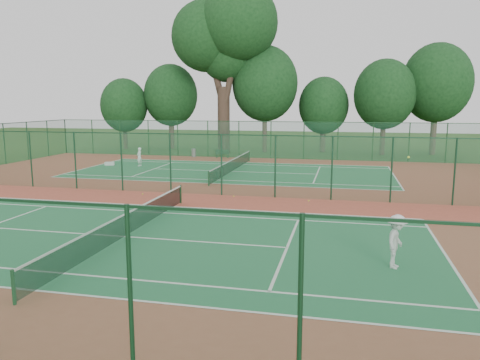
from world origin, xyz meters
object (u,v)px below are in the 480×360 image
player_far (139,157)px  big_tree (225,35)px  trash_bin (194,153)px  kit_bag (110,164)px  player_near (396,242)px  bench (222,154)px

player_far → big_tree: bearing=166.1°
trash_bin → kit_bag: (-4.94, -7.47, -0.25)m
player_near → bench: bearing=42.8°
player_far → kit_bag: player_far is taller
trash_bin → big_tree: 12.55m
player_near → player_far: 27.52m
player_near → trash_bin: 32.18m
big_tree → player_near: bearing=-66.7°
player_near → kit_bag: player_near is taller
player_near → kit_bag: 29.27m
trash_bin → kit_bag: 8.96m
player_near → bench: (-13.04, 27.68, -0.46)m
player_far → kit_bag: 2.73m
player_far → player_near: bearing=47.9°
player_far → big_tree: (4.34, 11.76, 11.18)m
player_far → trash_bin: 7.70m
player_near → bench: size_ratio=1.28×
player_near → kit_bag: size_ratio=2.21×
player_far → trash_bin: size_ratio=1.96×
trash_bin → player_near: bearing=-60.2°
player_near → big_tree: bearing=40.9°
trash_bin → bench: bench is taller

